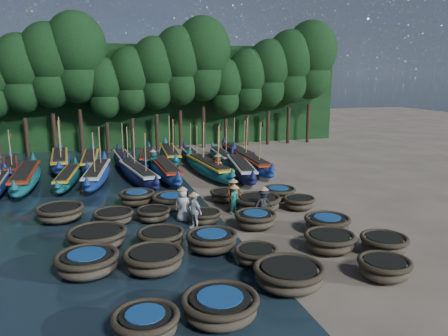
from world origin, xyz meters
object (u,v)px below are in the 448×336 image
object	(u,v)px
long_boat_4	(138,174)
fisherman_5	(153,161)
coracle_3	(289,275)
coracle_10	(97,238)
long_boat_6	(208,168)
fisherman_6	(218,166)
coracle_11	(161,238)
long_boat_7	(241,169)
long_boat_14	(170,154)
long_boat_16	(221,156)
fisherman_4	(194,210)
coracle_24	(279,193)
coracle_20	(60,213)
coracle_6	(154,260)
coracle_9	(384,244)
coracle_14	(327,223)
coracle_13	(255,219)
fisherman_3	(264,203)
coracle_5	(87,263)
long_boat_3	(97,174)
coracle_18	(257,203)
fisherman_0	(183,204)
coracle_16	(154,214)
coracle_4	(384,268)
long_boat_2	(68,178)
coracle_8	(330,241)
fisherman_1	(234,198)
long_boat_12	(124,160)
coracle_7	(256,254)
coracle_21	(137,197)
long_boat_9	(11,167)
long_boat_11	(90,161)
long_boat_15	(192,157)
long_boat_13	(147,157)
long_boat_8	(251,163)
fisherman_2	(233,195)
long_boat_10	(60,161)
long_boat_1	(26,177)
coracle_1	(146,324)
long_boat_5	(165,170)
coracle_19	(299,202)

from	to	relation	value
long_boat_4	fisherman_5	xyz separation A→B (m)	(1.39, 2.47, 0.31)
coracle_3	coracle_10	distance (m)	8.32
long_boat_6	fisherman_6	world-z (taller)	long_boat_6
coracle_11	long_boat_7	world-z (taller)	long_boat_7
coracle_10	long_boat_14	bearing A→B (deg)	70.20
long_boat_16	fisherman_4	bearing A→B (deg)	-107.99
coracle_3	coracle_24	world-z (taller)	coracle_3
coracle_20	fisherman_6	world-z (taller)	fisherman_6
fisherman_4	coracle_6	bearing A→B (deg)	-59.23
coracle_20	fisherman_5	distance (m)	11.19
coracle_9	coracle_14	distance (m)	3.00
coracle_13	fisherman_3	distance (m)	1.42
coracle_5	long_boat_3	bearing A→B (deg)	87.17
coracle_18	fisherman_0	bearing A→B (deg)	-174.62
coracle_16	long_boat_14	world-z (taller)	long_boat_14
coracle_4	long_boat_3	world-z (taller)	long_boat_3
long_boat_2	fisherman_3	world-z (taller)	fisherman_3
coracle_8	coracle_11	world-z (taller)	coracle_8
fisherman_3	fisherman_5	size ratio (longest dim) A/B	0.97
coracle_4	coracle_6	xyz separation A→B (m)	(-7.79, 3.04, 0.04)
coracle_14	fisherman_6	size ratio (longest dim) A/B	1.33
fisherman_1	long_boat_2	bearing A→B (deg)	107.18
coracle_10	long_boat_12	size ratio (longest dim) A/B	0.39
coracle_7	fisherman_1	xyz separation A→B (m)	(1.15, 6.06, 0.49)
coracle_21	long_boat_9	size ratio (longest dim) A/B	0.30
coracle_6	coracle_21	bearing A→B (deg)	87.73
long_boat_14	coracle_24	bearing A→B (deg)	-69.44
long_boat_4	fisherman_1	size ratio (longest dim) A/B	4.86
coracle_8	long_boat_12	size ratio (longest dim) A/B	0.30
long_boat_11	long_boat_15	bearing A→B (deg)	2.21
coracle_11	long_boat_13	world-z (taller)	long_boat_13
long_boat_14	fisherman_3	size ratio (longest dim) A/B	4.78
coracle_16	long_boat_15	xyz separation A→B (m)	(5.21, 13.69, 0.12)
long_boat_7	fisherman_6	bearing A→B (deg)	-172.81
long_boat_16	coracle_24	bearing A→B (deg)	-87.24
long_boat_8	coracle_3	bearing A→B (deg)	-104.85
coracle_16	fisherman_2	xyz separation A→B (m)	(4.29, 0.27, 0.52)
long_boat_10	fisherman_5	xyz separation A→B (m)	(6.69, -3.81, 0.26)
coracle_18	long_boat_3	xyz separation A→B (m)	(-7.99, 9.13, 0.10)
long_boat_1	fisherman_0	world-z (taller)	fisherman_0
fisherman_2	coracle_21	bearing A→B (deg)	177.15
long_boat_7	fisherman_1	world-z (taller)	fisherman_1
coracle_1	coracle_11	world-z (taller)	coracle_11
coracle_5	long_boat_6	bearing A→B (deg)	58.93
coracle_24	fisherman_1	size ratio (longest dim) A/B	1.18
coracle_10	fisherman_1	distance (m)	7.46
fisherman_3	fisherman_4	world-z (taller)	fisherman_4
coracle_13	long_boat_5	distance (m)	11.64
long_boat_13	fisherman_5	size ratio (longest dim) A/B	3.98
coracle_19	long_boat_12	world-z (taller)	long_boat_12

